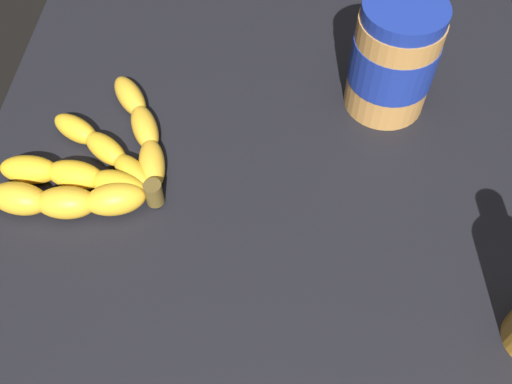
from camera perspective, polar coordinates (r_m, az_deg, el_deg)
name	(u,v)px	position (r cm, az deg, el deg)	size (l,w,h in cm)	color
ground_plane	(267,212)	(66.07, 1.05, -1.93)	(75.41, 67.70, 4.17)	black
banana_bunch	(95,167)	(67.56, -15.52, 2.37)	(22.05, 19.10, 3.58)	gold
peanut_butter_jar	(393,58)	(70.80, 13.35, 12.65)	(9.99, 9.99, 14.41)	#BF8442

